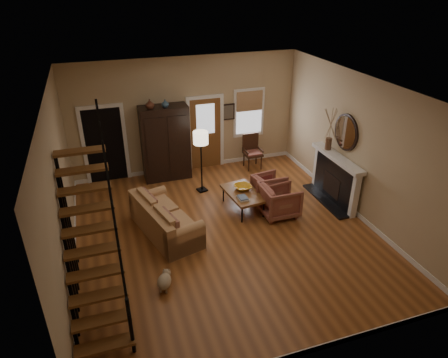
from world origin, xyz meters
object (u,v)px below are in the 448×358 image
object	(u,v)px
coffee_table	(243,201)
floor_lamp	(201,162)
armchair_right	(270,189)
side_chair	(253,152)
armoire	(165,143)
sofa	(165,218)
armchair_left	(279,200)

from	to	relation	value
coffee_table	floor_lamp	bearing A→B (deg)	120.04
coffee_table	floor_lamp	size ratio (longest dim) A/B	0.73
armchair_right	side_chair	world-z (taller)	side_chair
armoire	sofa	xyz separation A→B (m)	(-0.58, -2.74, -0.67)
sofa	armchair_left	world-z (taller)	armchair_left
coffee_table	armchair_left	bearing A→B (deg)	-33.88
floor_lamp	armoire	bearing A→B (deg)	123.30
sofa	armchair_right	distance (m)	2.86
armoire	armchair_left	bearing A→B (deg)	-52.42
sofa	side_chair	world-z (taller)	side_chair
sofa	side_chair	distance (m)	4.03
sofa	armchair_right	world-z (taller)	sofa
coffee_table	sofa	bearing A→B (deg)	-168.51
armchair_right	side_chair	xyz separation A→B (m)	(0.32, 1.99, 0.16)
sofa	coffee_table	world-z (taller)	sofa
armchair_right	armoire	bearing A→B (deg)	37.52
armchair_right	side_chair	bearing A→B (deg)	-17.20
floor_lamp	side_chair	world-z (taller)	floor_lamp
armchair_left	floor_lamp	size ratio (longest dim) A/B	0.51
armoire	coffee_table	distance (m)	2.85
armoire	sofa	world-z (taller)	armoire
armoire	sofa	bearing A→B (deg)	-101.88
armchair_right	floor_lamp	size ratio (longest dim) A/B	0.46
armoire	armchair_right	size ratio (longest dim) A/B	2.71
armchair_right	floor_lamp	world-z (taller)	floor_lamp
armchair_right	floor_lamp	xyz separation A→B (m)	(-1.51, 1.09, 0.49)
sofa	armchair_right	xyz separation A→B (m)	(2.81, 0.55, -0.03)
armchair_left	side_chair	size ratio (longest dim) A/B	0.85
coffee_table	armoire	bearing A→B (deg)	121.61
sofa	armchair_right	bearing A→B (deg)	-4.21
coffee_table	armchair_left	xyz separation A→B (m)	(0.74, -0.50, 0.16)
armchair_left	armchair_right	bearing A→B (deg)	-5.00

